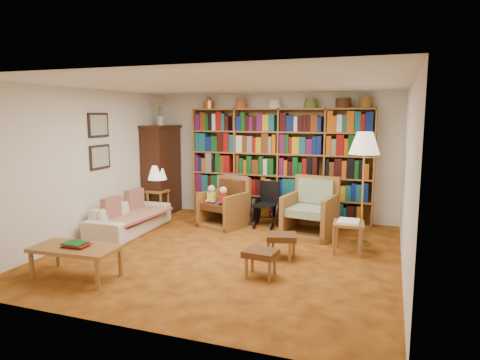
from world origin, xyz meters
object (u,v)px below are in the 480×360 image
at_px(coffee_table, 76,250).
at_px(floor_lamp, 364,148).
at_px(side_table_papers, 349,227).
at_px(armchair_leather, 226,205).
at_px(sofa, 130,217).
at_px(footstool_a, 281,239).
at_px(wheelchair, 268,206).
at_px(side_table_lamp, 158,198).
at_px(armchair_sage, 311,213).
at_px(footstool_b, 261,255).

bearing_deg(coffee_table, floor_lamp, 39.04).
bearing_deg(floor_lamp, side_table_papers, -105.87).
xyz_separation_m(armchair_leather, side_table_papers, (2.36, -0.92, 0.02)).
xyz_separation_m(sofa, footstool_a, (2.89, -0.48, 0.03)).
relative_size(armchair_leather, coffee_table, 0.84).
distance_m(wheelchair, footstool_a, 1.87).
xyz_separation_m(armchair_leather, floor_lamp, (2.51, -0.40, 1.19)).
distance_m(side_table_papers, footstool_a, 1.07).
relative_size(side_table_lamp, coffee_table, 0.49).
height_order(sofa, armchair_sage, armchair_sage).
xyz_separation_m(armchair_sage, floor_lamp, (0.87, -0.30, 1.18)).
relative_size(armchair_sage, footstool_b, 2.26).
xyz_separation_m(side_table_lamp, footstool_a, (2.99, -1.62, -0.11)).
bearing_deg(sofa, side_table_lamp, 2.46).
relative_size(floor_lamp, coffee_table, 1.60).
xyz_separation_m(wheelchair, footstool_a, (0.70, -1.74, -0.08)).
height_order(side_table_lamp, coffee_table, side_table_lamp).
xyz_separation_m(armchair_leather, footstool_a, (1.46, -1.51, -0.08)).
bearing_deg(side_table_papers, floor_lamp, 74.13).
relative_size(sofa, floor_lamp, 1.01).
xyz_separation_m(sofa, armchair_sage, (3.07, 0.93, 0.12)).
distance_m(armchair_leather, floor_lamp, 2.80).
height_order(armchair_leather, floor_lamp, floor_lamp).
distance_m(wheelchair, footstool_b, 2.59).
xyz_separation_m(side_table_papers, footstool_b, (-0.97, -1.36, -0.11)).
bearing_deg(armchair_sage, footstool_b, -96.59).
bearing_deg(wheelchair, coffee_table, -115.57).
distance_m(side_table_lamp, coffee_table, 3.30).
height_order(sofa, coffee_table, sofa).
height_order(sofa, floor_lamp, floor_lamp).
relative_size(sofa, armchair_sage, 1.81).
bearing_deg(footstool_b, coffee_table, -159.49).
bearing_deg(footstool_a, side_table_papers, 33.06).
distance_m(armchair_leather, footstool_a, 2.10).
bearing_deg(footstool_a, floor_lamp, 46.62).
bearing_deg(side_table_lamp, armchair_sage, -3.96).
bearing_deg(coffee_table, armchair_leather, 75.00).
bearing_deg(floor_lamp, armchair_leather, 170.83).
relative_size(sofa, side_table_papers, 3.63).
bearing_deg(sofa, footstool_a, -101.91).
bearing_deg(coffee_table, side_table_lamp, 102.09).
distance_m(sofa, wheelchair, 2.53).
xyz_separation_m(armchair_leather, wheelchair, (0.77, 0.23, 0.00)).
distance_m(sofa, coffee_table, 2.17).
bearing_deg(side_table_papers, sofa, -178.42).
height_order(footstool_b, coffee_table, coffee_table).
xyz_separation_m(footstool_b, coffee_table, (-2.22, -0.83, 0.08)).
xyz_separation_m(armchair_sage, side_table_papers, (0.72, -0.82, 0.01)).
distance_m(sofa, side_table_papers, 3.79).
relative_size(sofa, footstool_a, 3.60).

